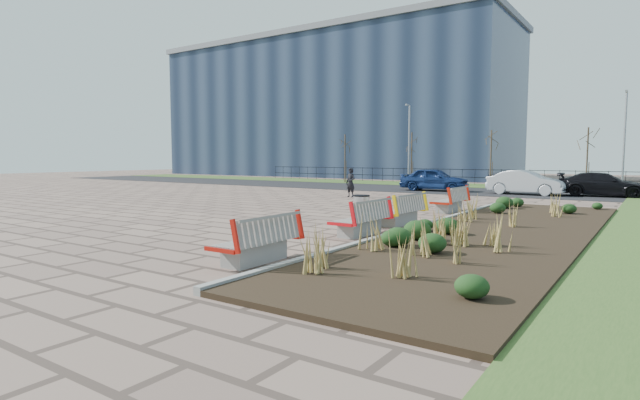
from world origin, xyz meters
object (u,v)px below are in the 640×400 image
Objects in this scene: lamp_east at (624,142)px; pedestrian at (351,183)px; car_black at (603,184)px; bench_c at (400,209)px; lamp_west at (409,145)px; bench_d at (449,199)px; car_blue at (434,179)px; litter_bin at (361,211)px; car_silver at (526,182)px; bench_b at (360,217)px; bench_a at (255,239)px.

pedestrian is at bearing -134.70° from lamp_east.
pedestrian is 13.81m from car_black.
bench_c is 0.47× the size of car_black.
lamp_west is at bearing 109.03° from pedestrian.
pedestrian is at bearing 120.87° from car_black.
car_blue is (-4.99, 11.13, 0.25)m from bench_d.
car_blue is at bearing 104.00° from litter_bin.
car_black is at bearing -73.14° from car_silver.
litter_bin is 0.23× the size of car_blue.
lamp_west is at bearing 120.19° from bench_d.
car_blue reaches higher than bench_d.
bench_d is at bearing 81.78° from litter_bin.
bench_b is at bearing 162.81° from car_black.
lamp_east is at bearing 79.52° from bench_c.
pedestrian is at bearing 160.07° from car_blue.
bench_a is at bearing 165.12° from car_black.
lamp_west and lamp_east have the same top height.
bench_c is 22.67m from lamp_west.
car_silver reaches higher than litter_bin.
lamp_east is at bearing 79.47° from bench_b.
bench_d is 1.33× the size of pedestrian.
bench_a is 6.94m from bench_c.
bench_d is 0.49× the size of car_blue.
bench_c is at bearing -179.18° from car_silver.
lamp_east is at bearing 78.81° from bench_a.
lamp_west is 14.00m from lamp_east.
car_black reaches higher than bench_b.
bench_d is at bearing 155.77° from car_black.
lamp_west reaches higher than car_blue.
pedestrian is (-6.13, 9.65, 0.30)m from litter_bin.
lamp_east is (5.00, 20.65, 2.54)m from bench_c.
bench_b is 2.15× the size of litter_bin.
litter_bin is at bearing -124.08° from bench_c.
litter_bin is at bearing -170.52° from car_blue.
lamp_west reaches higher than litter_bin.
litter_bin is at bearing -97.23° from bench_d.
lamp_east is at bearing 0.00° from lamp_west.
car_silver is at bearing 99.58° from car_black.
car_silver is 0.70× the size of lamp_east.
lamp_east is at bearing -38.72° from car_silver.
car_blue is 5.53m from car_silver.
lamp_east is at bearing 54.67° from pedestrian.
bench_a is 23.16m from car_blue.
car_silver is (0.54, 11.07, 0.21)m from bench_d.
car_black is 4.77m from lamp_east.
lamp_west is at bearing 34.40° from car_blue.
pedestrian reaches higher than bench_c.
bench_a is 23.90m from car_black.
bench_a is 29.13m from lamp_west.
litter_bin is at bearing -48.18° from pedestrian.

